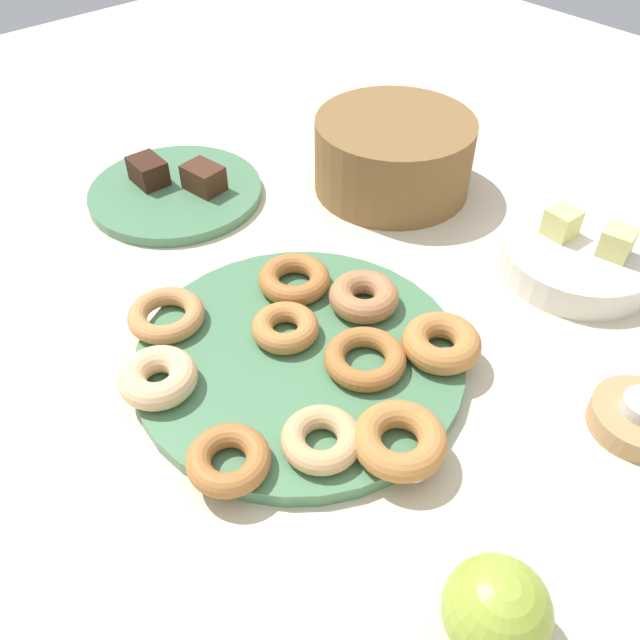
{
  "coord_description": "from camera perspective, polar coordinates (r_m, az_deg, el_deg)",
  "views": [
    {
      "loc": [
        0.39,
        -0.32,
        0.54
      ],
      "look_at": [
        0.0,
        0.03,
        0.05
      ],
      "focal_mm": 37.02,
      "sensor_mm": 36.0,
      "label": 1
    }
  ],
  "objects": [
    {
      "name": "donut_plate",
      "position": [
        0.73,
        -1.76,
        -3.27
      ],
      "size": [
        0.36,
        0.36,
        0.02
      ],
      "primitive_type": "cylinder",
      "color": "#4C7F56",
      "rests_on": "ground_plane"
    },
    {
      "name": "donut_8",
      "position": [
        0.77,
        3.81,
        2.05
      ],
      "size": [
        0.11,
        0.11,
        0.03
      ],
      "primitive_type": "torus",
      "rotation": [
        0.0,
        0.0,
        0.52
      ],
      "color": "#B27547",
      "rests_on": "donut_plate"
    },
    {
      "name": "donut_7",
      "position": [
        0.74,
        -3.03,
        -0.66
      ],
      "size": [
        0.09,
        0.09,
        0.02
      ],
      "primitive_type": "torus",
      "rotation": [
        0.0,
        0.0,
        0.22
      ],
      "color": "#BC7A3D",
      "rests_on": "donut_plate"
    },
    {
      "name": "donut_5",
      "position": [
        0.71,
        3.91,
        -3.34
      ],
      "size": [
        0.13,
        0.13,
        0.02
      ],
      "primitive_type": "torus",
      "rotation": [
        0.0,
        0.0,
        3.92
      ],
      "color": "#AD6B33",
      "rests_on": "donut_plate"
    },
    {
      "name": "donut_1",
      "position": [
        0.8,
        -2.23,
        3.55
      ],
      "size": [
        0.11,
        0.11,
        0.02
      ],
      "primitive_type": "torus",
      "rotation": [
        0.0,
        0.0,
        0.4
      ],
      "color": "#AD6B33",
      "rests_on": "donut_plate"
    },
    {
      "name": "melon_chunk_left",
      "position": [
        0.9,
        20.16,
        7.91
      ],
      "size": [
        0.04,
        0.04,
        0.04
      ],
      "primitive_type": "cube",
      "rotation": [
        0.0,
        0.0,
        -0.05
      ],
      "color": "#DBD67A",
      "rests_on": "fruit_bowl"
    },
    {
      "name": "donut_9",
      "position": [
        0.64,
        0.11,
        -10.27
      ],
      "size": [
        0.11,
        0.11,
        0.02
      ],
      "primitive_type": "torus",
      "rotation": [
        0.0,
        0.0,
        2.67
      ],
      "color": "tan",
      "rests_on": "donut_plate"
    },
    {
      "name": "donut_4",
      "position": [
        0.77,
        -13.15,
        0.42
      ],
      "size": [
        0.11,
        0.11,
        0.02
      ],
      "primitive_type": "torus",
      "rotation": [
        0.0,
        0.0,
        3.38
      ],
      "color": "#C6844C",
      "rests_on": "donut_plate"
    },
    {
      "name": "fruit_bowl",
      "position": [
        0.91,
        21.36,
        4.96
      ],
      "size": [
        0.2,
        0.2,
        0.04
      ],
      "primitive_type": "cylinder",
      "color": "silver",
      "rests_on": "ground_plane"
    },
    {
      "name": "apple",
      "position": [
        0.56,
        15.0,
        -23.1
      ],
      "size": [
        0.08,
        0.08,
        0.08
      ],
      "primitive_type": "sphere",
      "color": "#93AD38",
      "rests_on": "ground_plane"
    },
    {
      "name": "brownie_far",
      "position": [
        1.0,
        -10.03,
        12.01
      ],
      "size": [
        0.06,
        0.05,
        0.04
      ],
      "primitive_type": "cube",
      "rotation": [
        0.0,
        0.0,
        0.15
      ],
      "color": "#472819",
      "rests_on": "cake_plate"
    },
    {
      "name": "donut_3",
      "position": [
        0.64,
        6.89,
        -10.27
      ],
      "size": [
        0.11,
        0.11,
        0.03
      ],
      "primitive_type": "torus",
      "rotation": [
        0.0,
        0.0,
        1.79
      ],
      "color": "#BC7A3D",
      "rests_on": "donut_plate"
    },
    {
      "name": "melon_chunk_right",
      "position": [
        0.89,
        24.28,
        6.13
      ],
      "size": [
        0.04,
        0.04,
        0.04
      ],
      "primitive_type": "cube",
      "rotation": [
        0.0,
        0.0,
        0.23
      ],
      "color": "#DBD67A",
      "rests_on": "fruit_bowl"
    },
    {
      "name": "donut_0",
      "position": [
        0.73,
        10.44,
        -1.95
      ],
      "size": [
        0.1,
        0.1,
        0.03
      ],
      "primitive_type": "torus",
      "rotation": [
        0.0,
        0.0,
        4.6
      ],
      "color": "#BC7A3D",
      "rests_on": "donut_plate"
    },
    {
      "name": "donut_6",
      "position": [
        0.63,
        -7.92,
        -11.88
      ],
      "size": [
        0.1,
        0.1,
        0.02
      ],
      "primitive_type": "torus",
      "rotation": [
        0.0,
        0.0,
        5.03
      ],
      "color": "#AD6B33",
      "rests_on": "donut_plate"
    },
    {
      "name": "ground_plane",
      "position": [
        0.74,
        -1.74,
        -3.74
      ],
      "size": [
        2.4,
        2.4,
        0.0
      ],
      "primitive_type": "plane",
      "color": "beige"
    },
    {
      "name": "cake_plate",
      "position": [
        1.02,
        -12.36,
        10.73
      ],
      "size": [
        0.25,
        0.25,
        0.02
      ],
      "primitive_type": "cylinder",
      "color": "#4C7F56",
      "rests_on": "ground_plane"
    },
    {
      "name": "brownie_near",
      "position": [
        1.03,
        -14.64,
        12.35
      ],
      "size": [
        0.06,
        0.04,
        0.04
      ],
      "primitive_type": "cube",
      "rotation": [
        0.0,
        0.0,
        -0.04
      ],
      "color": "#381E14",
      "rests_on": "cake_plate"
    },
    {
      "name": "candle_holder",
      "position": [
        0.75,
        25.77,
        -7.67
      ],
      "size": [
        0.1,
        0.1,
        0.03
      ],
      "primitive_type": "cylinder",
      "color": "tan",
      "rests_on": "ground_plane"
    },
    {
      "name": "basket",
      "position": [
        1.0,
        6.36,
        14.0
      ],
      "size": [
        0.25,
        0.25,
        0.11
      ],
      "primitive_type": "cylinder",
      "rotation": [
        0.0,
        0.0,
        1.48
      ],
      "color": "brown",
      "rests_on": "ground_plane"
    },
    {
      "name": "donut_2",
      "position": [
        0.7,
        -13.83,
        -4.84
      ],
      "size": [
        0.11,
        0.11,
        0.03
      ],
      "primitive_type": "torus",
      "rotation": [
        0.0,
        0.0,
        0.97
      ],
      "color": "#EABC84",
      "rests_on": "donut_plate"
    }
  ]
}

